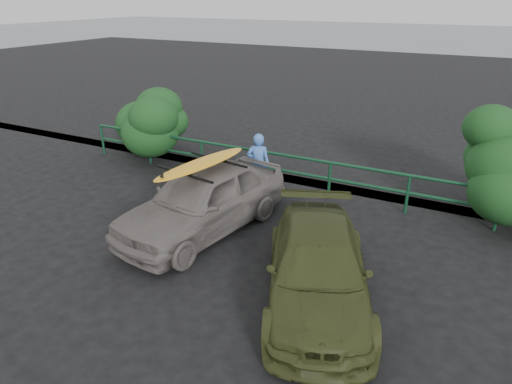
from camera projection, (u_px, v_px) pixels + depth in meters
ground at (189, 285)px, 8.54m from camera, size 80.00×80.00×0.00m
ocean at (464, 37)px, 57.44m from camera, size 200.00×200.00×0.00m
guardrail at (294, 174)px, 12.41m from camera, size 14.00×0.08×1.04m
shrub_left at (161, 128)px, 14.52m from camera, size 3.20×2.40×2.18m
shrub_right at (506, 171)px, 10.40m from camera, size 3.20×2.40×2.59m
sedan at (203, 199)px, 10.25m from camera, size 2.55×4.73×1.53m
olive_vehicle at (318, 268)px, 7.94m from camera, size 3.22×4.62×1.24m
man at (258, 164)px, 12.10m from camera, size 0.72×0.57×1.71m
roof_rack at (202, 166)px, 9.94m from camera, size 1.83×1.42×0.06m
surfboard at (201, 163)px, 9.91m from camera, size 1.02×2.77×0.08m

